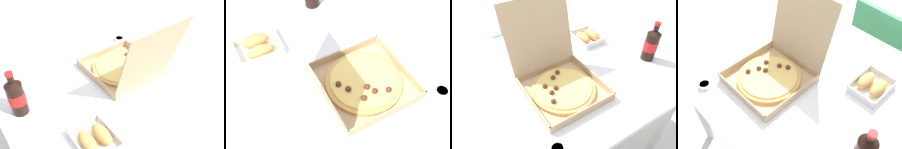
# 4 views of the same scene
# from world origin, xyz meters

# --- Properties ---
(dining_table) EXTENTS (1.12, 0.98, 0.73)m
(dining_table) POSITION_xyz_m (0.00, 0.00, 0.65)
(dining_table) COLOR white
(dining_table) RESTS_ON ground_plane
(pizza_box_open) EXTENTS (0.35, 0.44, 0.38)m
(pizza_box_open) POSITION_xyz_m (-0.09, -0.11, 0.78)
(pizza_box_open) COLOR tan
(pizza_box_open) RESTS_ON dining_table
(bread_side_box) EXTENTS (0.15, 0.19, 0.06)m
(bread_side_box) POSITION_xyz_m (0.28, 0.15, 0.75)
(bread_side_box) COLOR white
(bread_side_box) RESTS_ON dining_table
(cola_bottle) EXTENTS (0.07, 0.07, 0.22)m
(cola_bottle) POSITION_xyz_m (0.45, -0.18, 0.82)
(cola_bottle) COLOR black
(cola_bottle) RESTS_ON dining_table
(paper_menu) EXTENTS (0.24, 0.20, 0.00)m
(paper_menu) POSITION_xyz_m (0.03, 0.32, 0.73)
(paper_menu) COLOR white
(paper_menu) RESTS_ON dining_table
(dipping_sauce_cup) EXTENTS (0.06, 0.06, 0.02)m
(dipping_sauce_cup) POSITION_xyz_m (-0.27, -0.40, 0.74)
(dipping_sauce_cup) COLOR white
(dipping_sauce_cup) RESTS_ON dining_table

